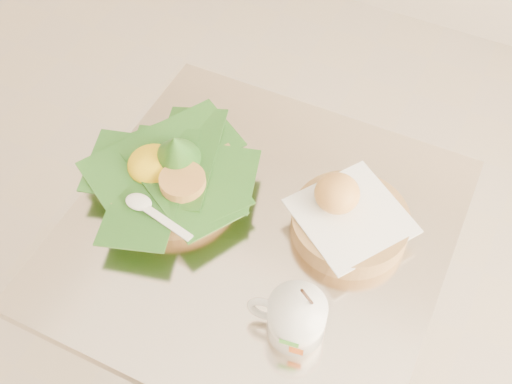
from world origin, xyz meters
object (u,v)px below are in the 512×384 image
at_px(rice_basket, 171,171).
at_px(coffee_mug, 295,317).
at_px(bread_basket, 348,218).
at_px(cafe_table, 257,286).

distance_m(rice_basket, coffee_mug, 0.39).
bearing_deg(rice_basket, bread_basket, 9.43).
bearing_deg(bread_basket, cafe_table, -152.75).
bearing_deg(bread_basket, coffee_mug, -90.78).
xyz_separation_m(cafe_table, bread_basket, (0.15, 0.08, 0.25)).
height_order(rice_basket, bread_basket, rice_basket).
xyz_separation_m(rice_basket, coffee_mug, (0.34, -0.18, 0.00)).
height_order(rice_basket, coffee_mug, coffee_mug).
xyz_separation_m(rice_basket, bread_basket, (0.35, 0.06, -0.01)).
relative_size(bread_basket, coffee_mug, 1.54).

